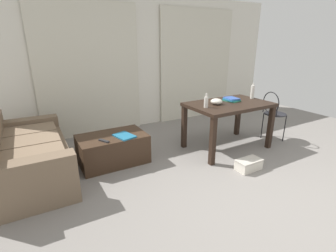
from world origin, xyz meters
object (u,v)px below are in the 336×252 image
(wire_chair, at_px, (273,110))
(couch, at_px, (25,157))
(craft_table, at_px, (229,109))
(book_stack, at_px, (231,99))
(bottle_far, at_px, (253,92))
(magazine, at_px, (124,136))
(shoebox, at_px, (249,165))
(bottle_near, at_px, (206,102))
(bowl, at_px, (216,101))
(tv_remote_primary, at_px, (104,141))
(coffee_table, at_px, (113,149))

(wire_chair, bearing_deg, couch, 169.65)
(craft_table, height_order, book_stack, book_stack)
(bottle_far, distance_m, magazine, 2.23)
(craft_table, xyz_separation_m, shoebox, (-0.25, -0.72, -0.56))
(craft_table, relative_size, shoebox, 3.64)
(wire_chair, height_order, book_stack, wire_chair)
(wire_chair, distance_m, bottle_near, 1.39)
(craft_table, height_order, wire_chair, wire_chair)
(bowl, bearing_deg, tv_remote_primary, 173.11)
(book_stack, bearing_deg, bottle_near, -168.85)
(craft_table, height_order, bowl, bowl)
(coffee_table, bearing_deg, bottle_near, -19.12)
(coffee_table, bearing_deg, bowl, -13.68)
(craft_table, xyz_separation_m, bowl, (-0.23, 0.03, 0.15))
(bowl, relative_size, shoebox, 0.50)
(wire_chair, xyz_separation_m, bowl, (-1.10, 0.18, 0.24))
(bottle_far, xyz_separation_m, tv_remote_primary, (-2.47, 0.18, -0.43))
(wire_chair, xyz_separation_m, shoebox, (-1.12, -0.58, -0.47))
(bottle_far, bearing_deg, bowl, -178.48)
(bottle_near, xyz_separation_m, bowl, (0.25, 0.07, -0.04))
(tv_remote_primary, xyz_separation_m, shoebox, (1.66, -0.96, -0.34))
(bowl, distance_m, book_stack, 0.36)
(couch, height_order, wire_chair, wire_chair)
(book_stack, relative_size, shoebox, 0.74)
(craft_table, relative_size, tv_remote_primary, 7.72)
(bottle_far, height_order, bowl, bottle_far)
(craft_table, relative_size, wire_chair, 1.48)
(bottle_near, height_order, shoebox, bottle_near)
(magazine, distance_m, shoebox, 1.73)
(coffee_table, xyz_separation_m, book_stack, (1.88, -0.32, 0.56))
(bottle_far, xyz_separation_m, magazine, (-2.18, 0.22, -0.43))
(couch, distance_m, bottle_far, 3.47)
(bowl, height_order, book_stack, bowl)
(tv_remote_primary, bearing_deg, couch, 135.65)
(couch, xyz_separation_m, wire_chair, (3.70, -0.68, 0.25))
(coffee_table, distance_m, craft_table, 1.85)
(bottle_near, xyz_separation_m, shoebox, (0.23, -0.68, -0.75))
(bottle_near, distance_m, bowl, 0.27)
(bowl, distance_m, shoebox, 1.04)
(wire_chair, height_order, bottle_near, bottle_near)
(bottle_far, height_order, magazine, bottle_far)
(couch, bearing_deg, wire_chair, -10.35)
(wire_chair, height_order, magazine, wire_chair)
(craft_table, bearing_deg, shoebox, -109.22)
(couch, distance_m, magazine, 1.24)
(book_stack, bearing_deg, bottle_far, -3.94)
(couch, height_order, magazine, couch)
(bottle_near, bearing_deg, shoebox, -71.46)
(bottle_far, relative_size, bowl, 1.45)
(bowl, relative_size, tv_remote_primary, 1.07)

